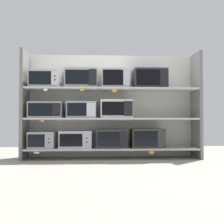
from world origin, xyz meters
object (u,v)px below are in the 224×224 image
at_px(microwave_3, 147,138).
at_px(microwave_0, 43,140).
at_px(microwave_1, 76,139).
at_px(microwave_2, 112,138).
at_px(microwave_4, 47,110).
at_px(microwave_8, 81,79).
at_px(microwave_5, 82,110).
at_px(microwave_10, 150,79).
at_px(microwave_9, 115,79).
at_px(microwave_7, 46,79).
at_px(microwave_6, 116,109).

bearing_deg(microwave_3, microwave_0, 179.99).
height_order(microwave_1, microwave_3, microwave_3).
distance_m(microwave_2, microwave_4, 1.19).
height_order(microwave_3, microwave_8, microwave_8).
relative_size(microwave_5, microwave_10, 0.87).
bearing_deg(microwave_9, microwave_1, 179.98).
bearing_deg(microwave_7, microwave_1, 0.02).
bearing_deg(microwave_5, microwave_9, -0.01).
distance_m(microwave_7, microwave_9, 1.17).
bearing_deg(microwave_5, microwave_8, 178.96).
xyz_separation_m(microwave_5, microwave_8, (-0.01, 0.00, 0.53)).
distance_m(microwave_0, microwave_4, 0.50).
bearing_deg(microwave_4, microwave_2, 0.01).
height_order(microwave_5, microwave_8, microwave_8).
distance_m(microwave_2, microwave_10, 1.19).
height_order(microwave_2, microwave_5, microwave_5).
bearing_deg(microwave_10, microwave_1, 179.98).
xyz_separation_m(microwave_2, microwave_6, (0.08, 0.00, 0.49)).
bearing_deg(microwave_6, microwave_0, -179.99).
relative_size(microwave_7, microwave_10, 0.91).
xyz_separation_m(microwave_4, microwave_8, (0.58, 0.00, 0.53)).
xyz_separation_m(microwave_7, microwave_10, (1.75, -0.00, 0.02)).
height_order(microwave_0, microwave_7, microwave_7).
height_order(microwave_0, microwave_2, microwave_2).
bearing_deg(microwave_1, microwave_5, -0.13).
bearing_deg(microwave_3, microwave_6, 179.96).
bearing_deg(microwave_10, microwave_2, 179.98).
height_order(microwave_6, microwave_7, microwave_7).
distance_m(microwave_4, microwave_5, 0.59).
xyz_separation_m(microwave_0, microwave_2, (1.15, 0.00, 0.02)).
xyz_separation_m(microwave_8, microwave_10, (1.16, -0.00, -0.00)).
bearing_deg(microwave_0, microwave_8, 0.01).
xyz_separation_m(microwave_7, microwave_8, (0.59, 0.00, 0.02)).
height_order(microwave_5, microwave_6, microwave_6).
bearing_deg(microwave_8, microwave_10, -0.01).
xyz_separation_m(microwave_1, microwave_9, (0.66, -0.00, 1.02)).
height_order(microwave_4, microwave_8, microwave_8).
bearing_deg(microwave_10, microwave_9, 179.99).
height_order(microwave_1, microwave_6, microwave_6).
bearing_deg(microwave_4, microwave_1, 0.04).
xyz_separation_m(microwave_0, microwave_8, (0.64, 0.00, 1.03)).
relative_size(microwave_2, microwave_9, 1.10).
distance_m(microwave_0, microwave_2, 1.15).
bearing_deg(microwave_2, microwave_3, -0.03).
distance_m(microwave_6, microwave_10, 0.77).
bearing_deg(microwave_8, microwave_7, -179.99).
bearing_deg(microwave_0, microwave_9, -0.01).
bearing_deg(microwave_5, microwave_1, 179.87).
xyz_separation_m(microwave_2, microwave_7, (-1.11, -0.00, 0.99)).
bearing_deg(microwave_7, microwave_9, -0.01).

